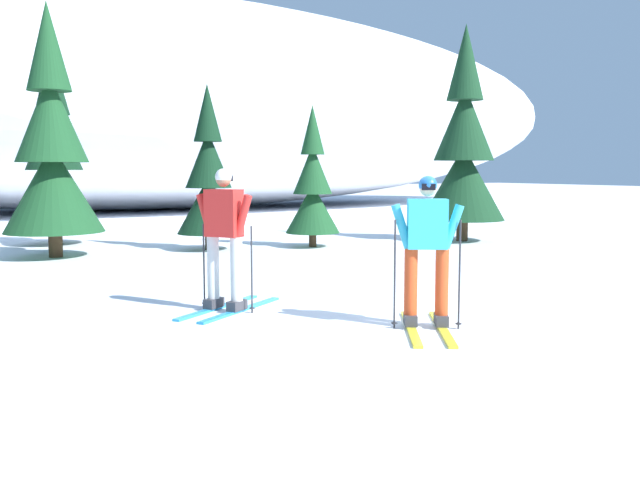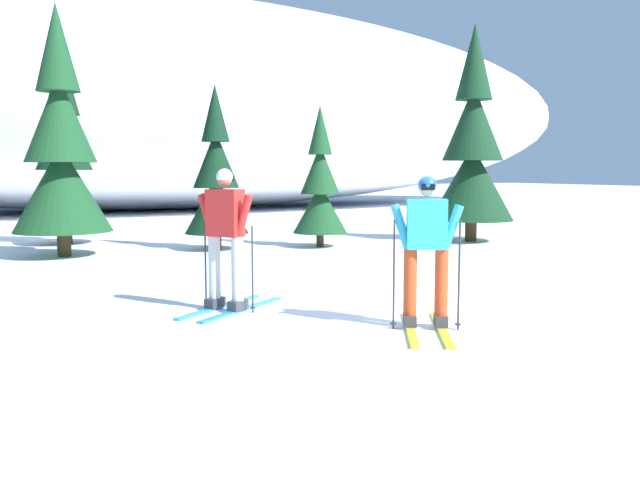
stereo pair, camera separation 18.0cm
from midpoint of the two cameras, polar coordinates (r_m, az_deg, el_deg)
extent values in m
plane|color=white|center=(8.87, 7.23, -5.76)|extent=(120.00, 120.00, 0.00)
cube|color=#2893CC|center=(9.00, -7.73, -5.51)|extent=(1.50, 1.05, 0.03)
cube|color=#2893CC|center=(8.80, -5.86, -5.74)|extent=(1.50, 1.05, 0.03)
cube|color=#38383D|center=(8.91, -8.11, -5.14)|extent=(0.31, 0.27, 0.12)
cube|color=#38383D|center=(8.71, -6.23, -5.37)|extent=(0.31, 0.27, 0.12)
cylinder|color=silver|center=(8.83, -8.16, -2.22)|extent=(0.15, 0.15, 0.80)
cylinder|color=silver|center=(8.63, -6.27, -2.38)|extent=(0.15, 0.15, 0.80)
cube|color=red|center=(8.66, -7.28, 2.24)|extent=(0.45, 0.50, 0.59)
cylinder|color=red|center=(8.82, -8.72, 1.95)|extent=(0.24, 0.28, 0.58)
cylinder|color=red|center=(8.51, -5.78, 1.84)|extent=(0.24, 0.28, 0.58)
sphere|color=#A37556|center=(8.64, -7.32, 5.02)|extent=(0.19, 0.19, 0.19)
sphere|color=white|center=(8.64, -7.32, 5.22)|extent=(0.21, 0.21, 0.21)
cube|color=black|center=(8.71, -7.01, 5.09)|extent=(0.11, 0.14, 0.07)
cylinder|color=#2D2D33|center=(8.99, -8.89, -2.11)|extent=(0.02, 0.02, 1.09)
cylinder|color=#2D2D33|center=(9.07, -8.84, -5.15)|extent=(0.07, 0.07, 0.01)
cylinder|color=#2D2D33|center=(8.58, -5.01, -2.45)|extent=(0.02, 0.02, 1.09)
cylinder|color=#2D2D33|center=(8.66, -4.98, -5.62)|extent=(0.07, 0.07, 0.01)
cube|color=gold|center=(7.85, 10.69, -7.25)|extent=(0.99, 1.49, 0.03)
cube|color=gold|center=(7.81, 8.14, -7.27)|extent=(0.99, 1.49, 0.03)
cube|color=#38383D|center=(7.93, 10.61, -6.56)|extent=(0.27, 0.31, 0.12)
cube|color=#38383D|center=(7.89, 8.09, -6.57)|extent=(0.27, 0.31, 0.12)
cylinder|color=#DB471E|center=(7.85, 10.67, -3.45)|extent=(0.15, 0.15, 0.75)
cylinder|color=#DB471E|center=(7.81, 8.14, -3.45)|extent=(0.15, 0.15, 0.75)
cube|color=#33B7D6|center=(7.75, 9.49, 1.31)|extent=(0.50, 0.44, 0.55)
cylinder|color=#33B7D6|center=(7.79, 11.45, 0.82)|extent=(0.29, 0.23, 0.58)
cylinder|color=#33B7D6|center=(7.73, 7.49, 0.85)|extent=(0.29, 0.23, 0.58)
sphere|color=beige|center=(7.73, 9.54, 4.29)|extent=(0.19, 0.19, 0.19)
sphere|color=#2366B2|center=(7.73, 9.54, 4.51)|extent=(0.21, 0.21, 0.21)
cube|color=black|center=(7.65, 9.60, 4.35)|extent=(0.15, 0.11, 0.07)
cylinder|color=#2D2D33|center=(7.80, 12.09, -2.88)|extent=(0.02, 0.02, 1.23)
cylinder|color=#2D2D33|center=(7.90, 12.00, -6.85)|extent=(0.07, 0.07, 0.01)
cylinder|color=#2D2D33|center=(7.73, 6.80, -2.87)|extent=(0.02, 0.02, 1.23)
cylinder|color=#2D2D33|center=(7.83, 6.75, -6.88)|extent=(0.07, 0.07, 0.01)
cylinder|color=#47301E|center=(15.00, -20.12, 0.02)|extent=(0.28, 0.28, 0.69)
cone|color=#194723|center=(14.93, -20.26, 4.03)|extent=(1.97, 1.97, 1.76)
cone|color=#194723|center=(14.96, -20.45, 9.43)|extent=(1.42, 1.42, 1.76)
cone|color=#194723|center=(15.12, -20.65, 14.77)|extent=(0.87, 0.87, 1.76)
cylinder|color=#47301E|center=(17.57, -19.96, 0.74)|extent=(0.25, 0.25, 0.63)
cone|color=black|center=(17.52, -20.07, 3.88)|extent=(1.80, 1.80, 1.62)
cone|color=black|center=(17.53, -20.22, 8.11)|extent=(1.30, 1.30, 1.62)
cone|color=black|center=(17.63, -20.38, 12.31)|extent=(0.79, 0.79, 1.62)
cylinder|color=#47301E|center=(15.48, -8.20, 0.13)|extent=(0.20, 0.20, 0.49)
cone|color=black|center=(15.42, -8.24, 2.90)|extent=(1.41, 1.41, 1.26)
cone|color=black|center=(15.40, -8.30, 6.65)|extent=(1.01, 1.01, 1.26)
cone|color=black|center=(15.45, -8.35, 10.40)|extent=(0.62, 0.62, 1.26)
cylinder|color=#47301E|center=(15.85, 0.33, 0.22)|extent=(0.17, 0.17, 0.44)
cone|color=#194723|center=(15.79, 0.33, 2.63)|extent=(1.25, 1.25, 1.12)
cone|color=#194723|center=(15.77, 0.33, 5.88)|extent=(0.90, 0.90, 1.12)
cone|color=#194723|center=(15.79, 0.34, 9.13)|extent=(0.55, 0.55, 1.12)
cylinder|color=#47301E|center=(17.47, 12.67, 1.06)|extent=(0.29, 0.29, 0.72)
cone|color=#14381E|center=(17.41, 12.75, 4.64)|extent=(2.04, 2.04, 1.83)
cone|color=#14381E|center=(17.45, 12.86, 9.45)|extent=(1.47, 1.47, 1.83)
cone|color=#14381E|center=(17.60, 12.98, 14.21)|extent=(0.90, 0.90, 1.83)
ellipsoid|color=white|center=(32.00, -12.90, 10.81)|extent=(44.52, 17.20, 9.21)
camera|label=1|loc=(0.09, -89.37, 0.07)|focal=38.65mm
camera|label=2|loc=(0.09, 90.63, -0.07)|focal=38.65mm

